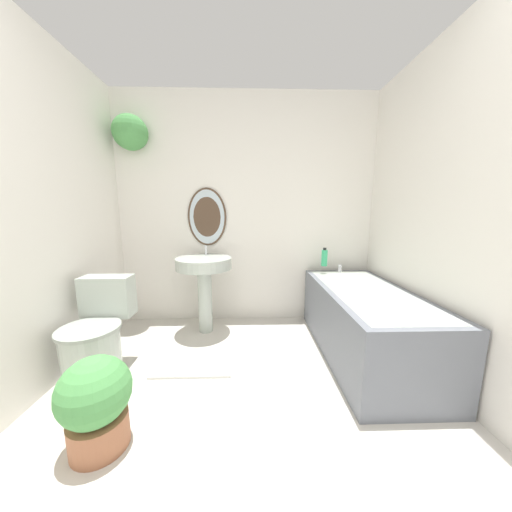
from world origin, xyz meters
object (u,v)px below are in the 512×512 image
Objects in this scene: shampoo_bottle at (324,258)px; potted_plant at (96,401)px; toilet at (96,339)px; bathtub at (364,321)px; pedestal_sink at (204,274)px.

shampoo_bottle is 2.16m from potted_plant.
potted_plant is at bearing -60.53° from toilet.
shampoo_bottle reaches higher than bathtub.
pedestal_sink is at bearing -174.33° from shampoo_bottle.
pedestal_sink is at bearing 47.20° from toilet.
potted_plant is (-1.73, -0.83, -0.04)m from bathtub.
bathtub is 1.92m from potted_plant.
potted_plant is at bearing -154.52° from bathtub.
toilet is 0.67m from potted_plant.
toilet is 3.74× the size of shampoo_bottle.
shampoo_bottle is (1.22, 0.12, 0.13)m from pedestal_sink.
bathtub is 0.76m from shampoo_bottle.
potted_plant is at bearing -104.28° from pedestal_sink.
potted_plant is (-0.33, -1.30, -0.34)m from pedestal_sink.
toilet is 1.45× the size of potted_plant.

